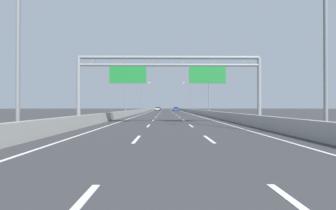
% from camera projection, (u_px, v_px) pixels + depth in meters
% --- Properties ---
extents(ground_plane, '(260.00, 260.00, 0.00)m').
position_uv_depth(ground_plane, '(166.00, 111.00, 100.33)').
color(ground_plane, '#38383A').
extents(lane_dash_left_1, '(0.16, 3.00, 0.01)m').
position_uv_depth(lane_dash_left_1, '(137.00, 139.00, 12.82)').
color(lane_dash_left_1, white).
rests_on(lane_dash_left_1, ground_plane).
extents(lane_dash_left_2, '(0.16, 3.00, 0.01)m').
position_uv_depth(lane_dash_left_2, '(148.00, 126.00, 21.82)').
color(lane_dash_left_2, white).
rests_on(lane_dash_left_2, ground_plane).
extents(lane_dash_left_3, '(0.16, 3.00, 0.01)m').
position_uv_depth(lane_dash_left_3, '(153.00, 120.00, 30.82)').
color(lane_dash_left_3, white).
rests_on(lane_dash_left_3, ground_plane).
extents(lane_dash_left_4, '(0.16, 3.00, 0.01)m').
position_uv_depth(lane_dash_left_4, '(156.00, 117.00, 39.81)').
color(lane_dash_left_4, white).
rests_on(lane_dash_left_4, ground_plane).
extents(lane_dash_left_5, '(0.16, 3.00, 0.01)m').
position_uv_depth(lane_dash_left_5, '(158.00, 115.00, 48.81)').
color(lane_dash_left_5, white).
rests_on(lane_dash_left_5, ground_plane).
extents(lane_dash_left_6, '(0.16, 3.00, 0.01)m').
position_uv_depth(lane_dash_left_6, '(159.00, 114.00, 57.81)').
color(lane_dash_left_6, white).
rests_on(lane_dash_left_6, ground_plane).
extents(lane_dash_left_7, '(0.16, 3.00, 0.01)m').
position_uv_depth(lane_dash_left_7, '(160.00, 113.00, 66.81)').
color(lane_dash_left_7, white).
rests_on(lane_dash_left_7, ground_plane).
extents(lane_dash_left_8, '(0.16, 3.00, 0.01)m').
position_uv_depth(lane_dash_left_8, '(160.00, 112.00, 75.81)').
color(lane_dash_left_8, white).
rests_on(lane_dash_left_8, ground_plane).
extents(lane_dash_left_9, '(0.16, 3.00, 0.01)m').
position_uv_depth(lane_dash_left_9, '(161.00, 112.00, 84.81)').
color(lane_dash_left_9, white).
rests_on(lane_dash_left_9, ground_plane).
extents(lane_dash_left_10, '(0.16, 3.00, 0.01)m').
position_uv_depth(lane_dash_left_10, '(161.00, 111.00, 93.81)').
color(lane_dash_left_10, white).
rests_on(lane_dash_left_10, ground_plane).
extents(lane_dash_left_11, '(0.16, 3.00, 0.01)m').
position_uv_depth(lane_dash_left_11, '(162.00, 111.00, 102.81)').
color(lane_dash_left_11, white).
rests_on(lane_dash_left_11, ground_plane).
extents(lane_dash_left_12, '(0.16, 3.00, 0.01)m').
position_uv_depth(lane_dash_left_12, '(162.00, 110.00, 111.81)').
color(lane_dash_left_12, white).
rests_on(lane_dash_left_12, ground_plane).
extents(lane_dash_left_13, '(0.16, 3.00, 0.01)m').
position_uv_depth(lane_dash_left_13, '(162.00, 110.00, 120.81)').
color(lane_dash_left_13, white).
rests_on(lane_dash_left_13, ground_plane).
extents(lane_dash_left_14, '(0.16, 3.00, 0.01)m').
position_uv_depth(lane_dash_left_14, '(162.00, 110.00, 129.81)').
color(lane_dash_left_14, white).
rests_on(lane_dash_left_14, ground_plane).
extents(lane_dash_left_15, '(0.16, 3.00, 0.01)m').
position_uv_depth(lane_dash_left_15, '(163.00, 110.00, 138.81)').
color(lane_dash_left_15, white).
rests_on(lane_dash_left_15, ground_plane).
extents(lane_dash_left_16, '(0.16, 3.00, 0.01)m').
position_uv_depth(lane_dash_left_16, '(163.00, 110.00, 147.81)').
color(lane_dash_left_16, white).
rests_on(lane_dash_left_16, ground_plane).
extents(lane_dash_left_17, '(0.16, 3.00, 0.01)m').
position_uv_depth(lane_dash_left_17, '(163.00, 109.00, 156.80)').
color(lane_dash_left_17, white).
rests_on(lane_dash_left_17, ground_plane).
extents(lane_dash_right_1, '(0.16, 3.00, 0.01)m').
position_uv_depth(lane_dash_right_1, '(209.00, 139.00, 12.86)').
color(lane_dash_right_1, white).
rests_on(lane_dash_right_1, ground_plane).
extents(lane_dash_right_2, '(0.16, 3.00, 0.01)m').
position_uv_depth(lane_dash_right_2, '(191.00, 126.00, 21.85)').
color(lane_dash_right_2, white).
rests_on(lane_dash_right_2, ground_plane).
extents(lane_dash_right_3, '(0.16, 3.00, 0.01)m').
position_uv_depth(lane_dash_right_3, '(183.00, 120.00, 30.85)').
color(lane_dash_right_3, white).
rests_on(lane_dash_right_3, ground_plane).
extents(lane_dash_right_4, '(0.16, 3.00, 0.01)m').
position_uv_depth(lane_dash_right_4, '(179.00, 117.00, 39.85)').
color(lane_dash_right_4, white).
rests_on(lane_dash_right_4, ground_plane).
extents(lane_dash_right_5, '(0.16, 3.00, 0.01)m').
position_uv_depth(lane_dash_right_5, '(177.00, 115.00, 48.85)').
color(lane_dash_right_5, white).
rests_on(lane_dash_right_5, ground_plane).
extents(lane_dash_right_6, '(0.16, 3.00, 0.01)m').
position_uv_depth(lane_dash_right_6, '(175.00, 114.00, 57.85)').
color(lane_dash_right_6, white).
rests_on(lane_dash_right_6, ground_plane).
extents(lane_dash_right_7, '(0.16, 3.00, 0.01)m').
position_uv_depth(lane_dash_right_7, '(174.00, 113.00, 66.85)').
color(lane_dash_right_7, white).
rests_on(lane_dash_right_7, ground_plane).
extents(lane_dash_right_8, '(0.16, 3.00, 0.01)m').
position_uv_depth(lane_dash_right_8, '(173.00, 112.00, 75.85)').
color(lane_dash_right_8, white).
rests_on(lane_dash_right_8, ground_plane).
extents(lane_dash_right_9, '(0.16, 3.00, 0.01)m').
position_uv_depth(lane_dash_right_9, '(172.00, 112.00, 84.85)').
color(lane_dash_right_9, white).
rests_on(lane_dash_right_9, ground_plane).
extents(lane_dash_right_10, '(0.16, 3.00, 0.01)m').
position_uv_depth(lane_dash_right_10, '(171.00, 111.00, 93.85)').
color(lane_dash_right_10, white).
rests_on(lane_dash_right_10, ground_plane).
extents(lane_dash_right_11, '(0.16, 3.00, 0.01)m').
position_uv_depth(lane_dash_right_11, '(171.00, 111.00, 102.85)').
color(lane_dash_right_11, white).
rests_on(lane_dash_right_11, ground_plane).
extents(lane_dash_right_12, '(0.16, 3.00, 0.01)m').
position_uv_depth(lane_dash_right_12, '(170.00, 110.00, 111.85)').
color(lane_dash_right_12, white).
rests_on(lane_dash_right_12, ground_plane).
extents(lane_dash_right_13, '(0.16, 3.00, 0.01)m').
position_uv_depth(lane_dash_right_13, '(170.00, 110.00, 120.85)').
color(lane_dash_right_13, white).
rests_on(lane_dash_right_13, ground_plane).
extents(lane_dash_right_14, '(0.16, 3.00, 0.01)m').
position_uv_depth(lane_dash_right_14, '(170.00, 110.00, 129.85)').
color(lane_dash_right_14, white).
rests_on(lane_dash_right_14, ground_plane).
extents(lane_dash_right_15, '(0.16, 3.00, 0.01)m').
position_uv_depth(lane_dash_right_15, '(169.00, 110.00, 138.85)').
color(lane_dash_right_15, white).
rests_on(lane_dash_right_15, ground_plane).
extents(lane_dash_right_16, '(0.16, 3.00, 0.01)m').
position_uv_depth(lane_dash_right_16, '(169.00, 110.00, 147.84)').
color(lane_dash_right_16, white).
rests_on(lane_dash_right_16, ground_plane).
extents(lane_dash_right_17, '(0.16, 3.00, 0.01)m').
position_uv_depth(lane_dash_right_17, '(169.00, 109.00, 156.84)').
color(lane_dash_right_17, white).
rests_on(lane_dash_right_17, ground_plane).
extents(edge_line_left, '(0.16, 176.00, 0.01)m').
position_uv_depth(edge_line_left, '(151.00, 111.00, 88.27)').
color(edge_line_left, white).
rests_on(edge_line_left, ground_plane).
extents(edge_line_right, '(0.16, 176.00, 0.01)m').
position_uv_depth(edge_line_right, '(182.00, 111.00, 88.39)').
color(edge_line_right, white).
rests_on(edge_line_right, ground_plane).
extents(barrier_left, '(0.45, 220.00, 0.95)m').
position_uv_depth(barrier_left, '(150.00, 109.00, 110.26)').
color(barrier_left, '#9E9E99').
rests_on(barrier_left, ground_plane).
extents(barrier_right, '(0.45, 220.00, 0.95)m').
position_uv_depth(barrier_right, '(182.00, 109.00, 110.41)').
color(barrier_right, '#9E9E99').
rests_on(barrier_right, ground_plane).
extents(sign_gantry, '(17.15, 0.36, 6.36)m').
position_uv_depth(sign_gantry, '(169.00, 72.00, 23.99)').
color(sign_gantry, gray).
rests_on(sign_gantry, ground_plane).
extents(streetlamp_left_near, '(2.58, 0.28, 9.50)m').
position_uv_depth(streetlamp_left_near, '(23.00, 31.00, 12.85)').
color(streetlamp_left_near, slate).
rests_on(streetlamp_left_near, ground_plane).
extents(streetlamp_right_near, '(2.58, 0.28, 9.50)m').
position_uv_depth(streetlamp_right_near, '(321.00, 32.00, 13.01)').
color(streetlamp_right_near, slate).
rests_on(streetlamp_right_near, ground_plane).
extents(streetlamp_left_mid, '(2.58, 0.28, 9.50)m').
position_uv_depth(streetlamp_left_mid, '(127.00, 86.00, 47.68)').
color(streetlamp_left_mid, slate).
rests_on(streetlamp_left_mid, ground_plane).
extents(streetlamp_right_mid, '(2.58, 0.28, 9.50)m').
position_uv_depth(streetlamp_right_mid, '(208.00, 86.00, 47.84)').
color(streetlamp_right_mid, slate).
rests_on(streetlamp_right_mid, ground_plane).
extents(streetlamp_left_far, '(2.58, 0.28, 9.50)m').
position_uv_depth(streetlamp_left_far, '(143.00, 95.00, 82.51)').
color(streetlamp_left_far, slate).
rests_on(streetlamp_left_far, ground_plane).
extents(streetlamp_right_far, '(2.58, 0.28, 9.50)m').
position_uv_depth(streetlamp_right_far, '(190.00, 95.00, 82.67)').
color(streetlamp_right_far, slate).
rests_on(streetlamp_right_far, ground_plane).
extents(blue_car, '(1.81, 4.64, 1.47)m').
position_uv_depth(blue_car, '(176.00, 109.00, 98.37)').
color(blue_car, '#2347AD').
rests_on(blue_car, ground_plane).
extents(black_car, '(1.75, 4.59, 1.38)m').
position_uv_depth(black_car, '(159.00, 109.00, 124.04)').
color(black_car, black).
rests_on(black_car, ground_plane).
extents(green_car, '(1.78, 4.57, 1.45)m').
position_uv_depth(green_car, '(159.00, 108.00, 139.77)').
color(green_car, '#1E7A38').
rests_on(green_car, ground_plane).
extents(silver_car, '(1.84, 4.18, 1.47)m').
position_uv_depth(silver_car, '(158.00, 109.00, 109.44)').
color(silver_car, '#A8ADB2').
rests_on(silver_car, ground_plane).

